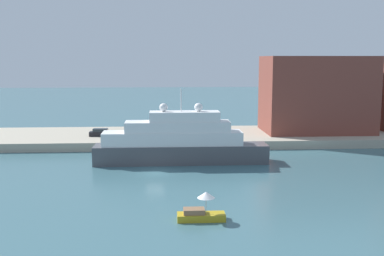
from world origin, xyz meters
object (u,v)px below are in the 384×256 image
Objects in this scene: harbor_building at (316,94)px; person_figure at (118,135)px; large_yacht at (179,142)px; mooring_bollard at (192,139)px; small_motorboat at (201,211)px; parked_car at (101,133)px.

harbor_building reaches higher than person_figure.
mooring_bollard is (2.76, 10.97, -1.34)m from large_yacht.
large_yacht reaches higher than mooring_bollard.
small_motorboat is 3.01× the size of person_figure.
person_figure is (3.40, -3.10, 0.12)m from parked_car.
large_yacht reaches higher than small_motorboat.
small_motorboat is 45.50m from parked_car.
harbor_building is at bearing 19.58° from mooring_bollard.
harbor_building is 42.64m from parked_car.
harbor_building is 4.55× the size of parked_car.
large_yacht is 1.29× the size of harbor_building.
person_figure is at bearing -170.87° from harbor_building.
harbor_building reaches higher than mooring_bollard.
harbor_building is at bearing 59.98° from small_motorboat.
harbor_building is at bearing 4.23° from parked_car.
mooring_bollard is at bearing -160.42° from harbor_building.
person_figure is 2.49× the size of mooring_bollard.
small_motorboat is at bearing -73.10° from person_figure.
large_yacht is at bearing -50.16° from parked_car.
small_motorboat is at bearing -86.87° from large_yacht.
large_yacht is 5.57× the size of small_motorboat.
large_yacht is 41.70× the size of mooring_bollard.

